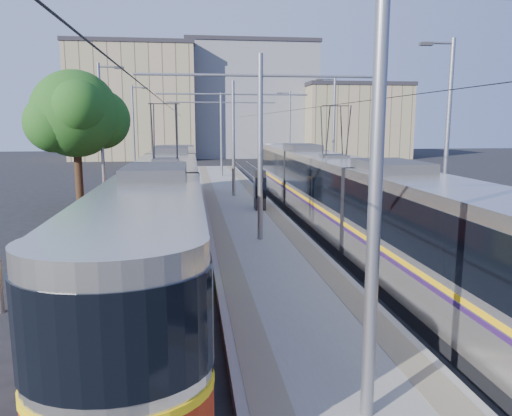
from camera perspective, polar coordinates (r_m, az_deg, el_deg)
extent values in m
plane|color=black|center=(12.10, 5.84, -13.54)|extent=(160.00, 160.00, 0.00)
cube|color=gray|center=(28.31, -2.03, 0.28)|extent=(4.00, 50.00, 0.30)
cube|color=gray|center=(28.19, -4.97, 0.53)|extent=(0.70, 50.00, 0.01)
cube|color=gray|center=(28.46, 0.87, 0.65)|extent=(0.70, 50.00, 0.01)
cube|color=gray|center=(28.26, -10.78, -0.18)|extent=(0.07, 70.00, 0.03)
cube|color=gray|center=(28.21, -7.87, -0.12)|extent=(0.07, 70.00, 0.03)
cube|color=gray|center=(28.74, 3.70, 0.13)|extent=(0.07, 70.00, 0.03)
cube|color=gray|center=(29.05, 6.48, 0.19)|extent=(0.07, 70.00, 0.03)
cube|color=silver|center=(9.19, -13.43, -21.72)|extent=(1.20, 5.00, 0.01)
cube|color=black|center=(20.40, -10.02, -3.40)|extent=(2.30, 29.03, 0.40)
cube|color=beige|center=(20.10, -10.16, 1.19)|extent=(2.40, 27.43, 2.90)
cube|color=black|center=(20.03, -10.20, 2.60)|extent=(2.43, 27.43, 1.30)
cube|color=yellow|center=(20.16, -10.13, 0.06)|extent=(2.43, 27.43, 0.12)
cube|color=#AD2209|center=(20.25, -10.09, -1.33)|extent=(2.42, 27.43, 1.10)
cube|color=#2D2D30|center=(19.93, -10.30, 5.74)|extent=(1.68, 3.00, 0.30)
cube|color=black|center=(22.57, 8.72, -2.11)|extent=(2.30, 31.18, 0.40)
cube|color=beige|center=(22.30, 8.83, 2.05)|extent=(2.40, 29.58, 2.90)
cube|color=black|center=(22.24, 8.86, 3.32)|extent=(2.43, 29.58, 1.30)
cube|color=#FFB90D|center=(22.36, 8.80, 1.03)|extent=(2.43, 29.58, 0.12)
cube|color=#2C1446|center=(22.38, 8.79, 0.65)|extent=(2.43, 29.58, 0.10)
cube|color=#2D2D30|center=(22.15, 8.93, 6.15)|extent=(1.68, 3.00, 0.30)
cylinder|color=gray|center=(7.36, 13.48, 1.94)|extent=(0.20, 0.20, 7.00)
cylinder|color=gray|center=(19.02, 0.49, 6.77)|extent=(0.20, 0.20, 7.00)
cylinder|color=gray|center=(19.07, 0.50, 14.90)|extent=(9.20, 0.10, 0.10)
cylinder|color=gray|center=(30.94, -2.61, 7.87)|extent=(0.20, 0.20, 7.00)
cylinder|color=gray|center=(30.97, -2.64, 12.86)|extent=(9.20, 0.10, 0.10)
cylinder|color=gray|center=(42.90, -3.98, 8.34)|extent=(0.20, 0.20, 7.00)
cylinder|color=gray|center=(42.93, -4.02, 11.95)|extent=(9.20, 0.10, 0.10)
cylinder|color=black|center=(27.84, -9.64, 11.15)|extent=(0.02, 70.00, 0.02)
cylinder|color=black|center=(28.51, 5.26, 11.20)|extent=(0.02, 70.00, 0.02)
cylinder|color=gray|center=(29.23, -17.21, 7.74)|extent=(0.18, 0.18, 8.00)
cube|color=#2D2D30|center=(29.21, -15.39, 15.20)|extent=(0.50, 0.22, 0.12)
cylinder|color=gray|center=(45.08, -13.81, 8.41)|extent=(0.18, 0.18, 8.00)
cube|color=#2D2D30|center=(45.07, -12.57, 13.23)|extent=(0.50, 0.22, 0.12)
cylinder|color=gray|center=(21.37, 20.98, 6.99)|extent=(0.18, 0.18, 8.00)
cube|color=#2D2D30|center=(21.08, 18.87, 17.32)|extent=(0.50, 0.22, 0.12)
cylinder|color=gray|center=(36.26, 8.86, 8.34)|extent=(0.18, 0.18, 8.00)
cube|color=#2D2D30|center=(36.09, 7.29, 14.33)|extent=(0.50, 0.22, 0.12)
cylinder|color=gray|center=(51.82, 3.87, 8.79)|extent=(0.18, 0.18, 8.00)
cube|color=#2D2D30|center=(51.69, 2.69, 12.95)|extent=(0.50, 0.22, 0.12)
cube|color=black|center=(26.07, 0.44, 2.11)|extent=(0.55, 0.91, 2.07)
cube|color=black|center=(26.05, 0.44, 2.41)|extent=(0.59, 0.95, 1.08)
cylinder|color=#382314|center=(29.83, -19.56, 3.00)|extent=(0.44, 0.44, 3.18)
sphere|color=#234A15|center=(29.66, -19.97, 10.08)|extent=(4.78, 4.78, 4.78)
sphere|color=#234A15|center=(30.22, -17.37, 9.63)|extent=(3.38, 3.38, 3.38)
cube|color=gray|center=(71.24, -13.66, 11.42)|extent=(16.00, 12.00, 14.60)
cube|color=#262328|center=(71.91, -13.91, 17.44)|extent=(16.32, 12.24, 0.50)
cube|color=slate|center=(75.37, -0.89, 11.94)|extent=(18.00, 14.00, 15.55)
cube|color=#262328|center=(76.11, -0.90, 17.98)|extent=(18.36, 14.28, 0.50)
cube|color=gray|center=(72.44, 10.91, 9.54)|extent=(14.00, 10.00, 9.68)
cube|color=#262328|center=(72.62, 11.04, 13.56)|extent=(14.28, 10.20, 0.50)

